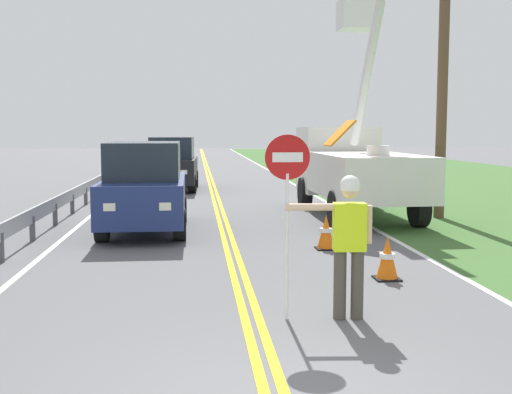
{
  "coord_description": "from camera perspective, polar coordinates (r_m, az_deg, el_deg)",
  "views": [
    {
      "loc": [
        -0.69,
        -5.19,
        2.39
      ],
      "look_at": [
        0.37,
        6.17,
        1.2
      ],
      "focal_mm": 45.46,
      "sensor_mm": 36.0,
      "label": 1
    }
  ],
  "objects": [
    {
      "name": "edge_line_left",
      "position": [
        25.47,
        -11.88,
        0.45
      ],
      "size": [
        0.12,
        110.0,
        0.01
      ],
      "primitive_type": "cube",
      "color": "silver",
      "rests_on": "ground"
    },
    {
      "name": "utility_pole_near",
      "position": [
        18.25,
        16.14,
        11.33
      ],
      "size": [
        1.8,
        0.28,
        7.98
      ],
      "color": "brown",
      "rests_on": "ground"
    },
    {
      "name": "flagger_worker",
      "position": [
        8.2,
        8.13,
        -3.54
      ],
      "size": [
        1.09,
        0.27,
        1.83
      ],
      "color": "#474238",
      "rests_on": "ground"
    },
    {
      "name": "utility_bucket_truck",
      "position": [
        18.43,
        8.5,
        2.9
      ],
      "size": [
        2.67,
        6.84,
        5.91
      ],
      "color": "white",
      "rests_on": "ground"
    },
    {
      "name": "grass_verge_right",
      "position": [
        28.13,
        20.59,
        0.7
      ],
      "size": [
        16.0,
        110.0,
        0.01
      ],
      "primitive_type": "cube",
      "color": "#3D662D",
      "rests_on": "ground"
    },
    {
      "name": "stop_sign_paddle",
      "position": [
        8.03,
        2.77,
        1.08
      ],
      "size": [
        0.56,
        0.04,
        2.33
      ],
      "color": "silver",
      "rests_on": "ground"
    },
    {
      "name": "guardrail_left_shoulder",
      "position": [
        20.25,
        -15.3,
        0.44
      ],
      "size": [
        0.1,
        32.0,
        0.71
      ],
      "color": "#9EA0A3",
      "rests_on": "ground"
    },
    {
      "name": "oncoming_suv_second",
      "position": [
        26.01,
        -7.34,
        2.97
      ],
      "size": [
        2.03,
        4.66,
        2.1
      ],
      "color": "black",
      "rests_on": "ground"
    },
    {
      "name": "edge_line_right",
      "position": [
        25.67,
        4.3,
        0.6
      ],
      "size": [
        0.12,
        110.0,
        0.01
      ],
      "primitive_type": "cube",
      "color": "silver",
      "rests_on": "ground"
    },
    {
      "name": "centerline_yellow_left",
      "position": [
        25.31,
        -3.96,
        0.53
      ],
      "size": [
        0.11,
        110.0,
        0.01
      ],
      "primitive_type": "cube",
      "color": "yellow",
      "rests_on": "ground"
    },
    {
      "name": "traffic_cone_lead",
      "position": [
        10.59,
        11.47,
        -5.35
      ],
      "size": [
        0.4,
        0.4,
        0.7
      ],
      "color": "orange",
      "rests_on": "ground"
    },
    {
      "name": "oncoming_suv_nearest",
      "position": [
        15.43,
        -9.75,
        0.92
      ],
      "size": [
        1.95,
        4.62,
        2.1
      ],
      "color": "navy",
      "rests_on": "ground"
    },
    {
      "name": "centerline_yellow_right",
      "position": [
        25.32,
        -3.55,
        0.53
      ],
      "size": [
        0.11,
        110.0,
        0.01
      ],
      "primitive_type": "cube",
      "color": "yellow",
      "rests_on": "ground"
    },
    {
      "name": "traffic_cone_mid",
      "position": [
        13.06,
        6.18,
        -3.13
      ],
      "size": [
        0.4,
        0.4,
        0.7
      ],
      "color": "orange",
      "rests_on": "ground"
    }
  ]
}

